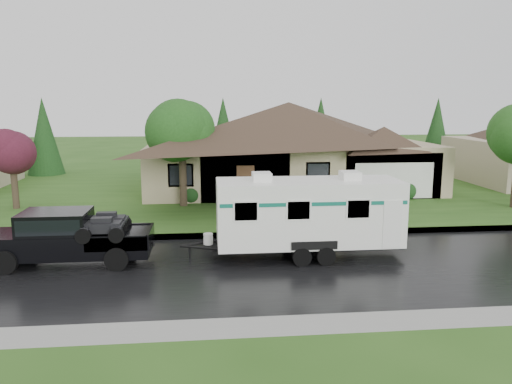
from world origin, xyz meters
TOP-DOWN VIEW (x-y plane):
  - ground at (0.00, 0.00)m, footprint 140.00×140.00m
  - road at (0.00, -2.00)m, footprint 140.00×8.00m
  - curb at (0.00, 2.25)m, footprint 140.00×0.50m
  - lawn at (0.00, 15.00)m, footprint 140.00×26.00m
  - house_main at (2.29, 13.84)m, footprint 19.44×10.80m
  - tree_left_green at (-4.69, 8.43)m, footprint 3.42×3.42m
  - tree_red at (-13.55, 8.61)m, footprint 2.60×2.60m
  - shrub_row at (2.00, 9.30)m, footprint 13.60×1.00m
  - pickup_truck at (-8.49, -0.78)m, footprint 5.79×2.20m
  - travel_trailer at (0.31, -0.78)m, footprint 7.14×2.51m

SIDE VIEW (x-z plane):
  - ground at x=0.00m, z-range 0.00..0.00m
  - road at x=0.00m, z-range 0.00..0.01m
  - curb at x=0.00m, z-range 0.00..0.15m
  - lawn at x=0.00m, z-range 0.00..0.15m
  - shrub_row at x=2.00m, z-range 0.15..1.15m
  - pickup_truck at x=-8.49m, z-range 0.07..2.00m
  - travel_trailer at x=0.31m, z-range 0.10..3.30m
  - tree_red at x=-13.55m, z-range 0.98..5.27m
  - house_main at x=2.29m, z-range 0.14..7.04m
  - tree_left_green at x=-4.69m, z-range 1.24..6.91m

